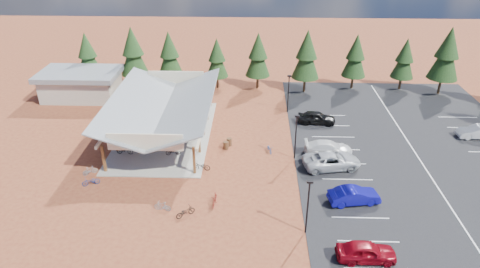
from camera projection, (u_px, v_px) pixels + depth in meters
ground at (248, 167)px, 44.76m from camera, size 140.00×140.00×0.00m
asphalt_lot at (417, 156)px, 46.83m from camera, size 27.00×44.00×0.04m
concrete_pad at (166, 134)px, 51.23m from camera, size 10.60×18.60×0.10m
bike_pavilion at (163, 105)px, 49.47m from camera, size 11.65×19.40×4.97m
outbuilding at (81, 84)px, 60.46m from camera, size 11.00×7.00×3.90m
lamp_post_0 at (308, 203)px, 34.38m from camera, size 0.50×0.25×5.14m
lamp_post_1 at (296, 134)px, 44.98m from camera, size 0.50×0.25×5.14m
lamp_post_2 at (288, 91)px, 55.59m from camera, size 0.50×0.25×5.14m
trash_bin_0 at (226, 145)px, 47.97m from camera, size 0.60×0.60×0.90m
trash_bin_1 at (229, 142)px, 48.68m from camera, size 0.60×0.60×0.90m
pine_0 at (87, 54)px, 63.06m from camera, size 3.52×3.52×8.20m
pine_1 at (133, 51)px, 61.89m from camera, size 4.00×4.00×9.31m
pine_2 at (169, 54)px, 62.54m from camera, size 3.64×3.64×8.49m
pine_3 at (217, 58)px, 62.56m from camera, size 3.25×3.25×7.57m
pine_4 at (258, 55)px, 62.13m from camera, size 3.62×3.62×8.43m
pine_5 at (307, 55)px, 60.69m from camera, size 3.95×3.95×9.20m
pine_6 at (355, 56)px, 62.19m from camera, size 3.53×3.53×8.21m
pine_7 at (405, 59)px, 62.06m from camera, size 3.31×3.31×7.71m
pine_8 at (447, 54)px, 59.82m from camera, size 4.22×4.22×9.83m
bike_0 at (125, 150)px, 46.76m from camera, size 1.90×0.78×0.97m
bike_1 at (146, 133)px, 50.24m from camera, size 1.72×0.97×0.99m
bike_2 at (136, 129)px, 51.22m from camera, size 1.94×1.18×0.96m
bike_3 at (165, 106)px, 57.15m from camera, size 1.88×0.80×1.10m
bike_4 at (173, 151)px, 46.63m from camera, size 1.69×0.82×0.85m
bike_5 at (188, 134)px, 50.25m from camera, size 1.53×0.61×0.89m
bike_6 at (178, 126)px, 52.04m from camera, size 1.70×1.02×0.84m
bike_7 at (194, 107)px, 57.08m from camera, size 1.65×0.82×0.95m
bike_9 at (90, 170)px, 43.36m from camera, size 1.46×1.22×0.90m
bike_10 at (91, 181)px, 41.65m from camera, size 1.79×1.25×0.89m
bike_11 at (215, 199)px, 38.89m from camera, size 0.70×1.89×1.11m
bike_12 at (185, 212)px, 37.41m from camera, size 1.84×1.61×0.96m
bike_13 at (162, 206)px, 38.11m from camera, size 1.62×0.72×0.94m
bike_14 at (269, 149)px, 47.38m from camera, size 0.89×1.61×0.80m
bike_16 at (202, 166)px, 44.03m from camera, size 1.83×0.75×0.94m
car_0 at (366, 252)px, 32.58m from camera, size 4.60×1.92×1.55m
car_1 at (354, 196)px, 38.94m from camera, size 4.91×2.42×1.55m
car_2 at (332, 161)px, 44.26m from camera, size 6.38×3.79×1.66m
car_3 at (328, 148)px, 46.75m from camera, size 5.22×2.14×1.51m
car_4 at (317, 118)px, 53.48m from camera, size 4.79×2.24×1.59m
car_9 at (478, 132)px, 50.11m from camera, size 4.58×1.64×1.50m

